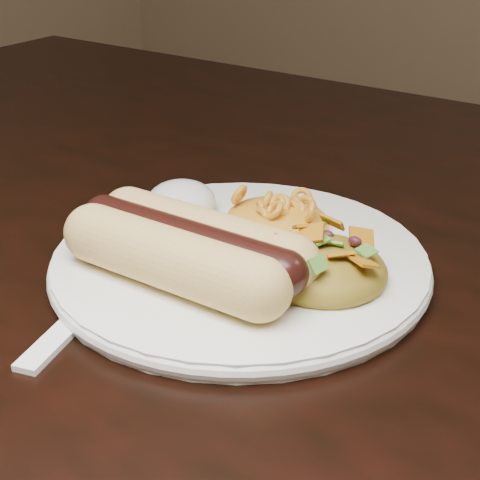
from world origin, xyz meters
The scene contains 7 objects.
table centered at (0.00, 0.00, 0.66)m, with size 1.60×0.90×0.75m.
plate centered at (-0.08, -0.04, 0.76)m, with size 0.25×0.25×0.01m, color white.
hotdog centered at (-0.09, -0.09, 0.78)m, with size 0.14×0.07×0.04m.
mac_and_cheese centered at (-0.08, 0.01, 0.78)m, with size 0.08×0.07×0.03m, color gold.
sour_cream centered at (-0.15, -0.01, 0.78)m, with size 0.05×0.05×0.03m, color white.
taco_salad centered at (-0.02, -0.04, 0.78)m, with size 0.09×0.08×0.04m.
fork centered at (-0.12, -0.16, 0.75)m, with size 0.02×0.13×0.00m, color white.
Camera 1 is at (0.17, -0.41, 0.99)m, focal length 55.00 mm.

